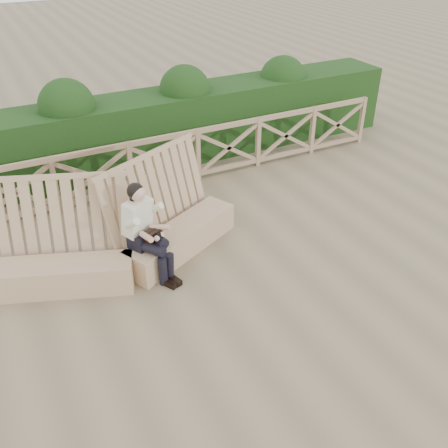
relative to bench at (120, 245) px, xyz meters
name	(u,v)px	position (x,y,z in m)	size (l,w,h in m)	color
ground	(253,282)	(1.62, -1.30, -0.40)	(60.00, 60.00, 0.00)	brown
bench	(120,245)	(0.00, 0.00, 0.00)	(4.17, 1.62, 1.60)	#9D7B5A
woman	(145,228)	(0.32, -0.33, 0.40)	(0.68, 0.97, 1.51)	black
guardrail	(165,161)	(1.62, 2.20, 0.15)	(10.10, 0.09, 1.10)	#88694F
hedge	(144,132)	(1.62, 3.40, 0.35)	(12.00, 1.20, 1.50)	black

